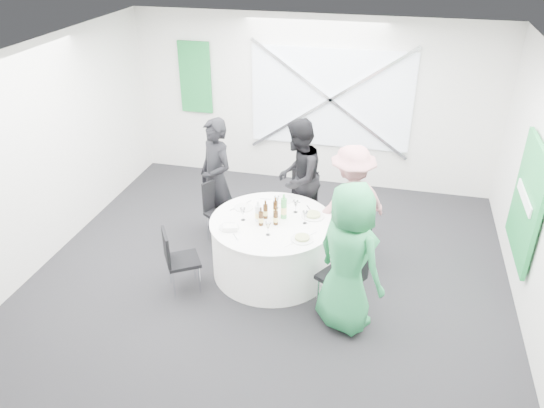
% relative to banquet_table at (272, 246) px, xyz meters
% --- Properties ---
extents(floor, '(6.00, 6.00, 0.00)m').
position_rel_banquet_table_xyz_m(floor, '(0.00, -0.20, -0.38)').
color(floor, black).
rests_on(floor, ground).
extents(ceiling, '(6.00, 6.00, 0.00)m').
position_rel_banquet_table_xyz_m(ceiling, '(0.00, -0.20, 2.42)').
color(ceiling, silver).
rests_on(ceiling, wall_back).
extents(wall_back, '(6.00, 0.00, 6.00)m').
position_rel_banquet_table_xyz_m(wall_back, '(0.00, 2.80, 1.02)').
color(wall_back, silver).
rests_on(wall_back, floor).
extents(wall_front, '(6.00, 0.00, 6.00)m').
position_rel_banquet_table_xyz_m(wall_front, '(0.00, -3.20, 1.02)').
color(wall_front, silver).
rests_on(wall_front, floor).
extents(wall_left, '(0.00, 6.00, 6.00)m').
position_rel_banquet_table_xyz_m(wall_left, '(-3.00, -0.20, 1.02)').
color(wall_left, silver).
rests_on(wall_left, floor).
extents(window_panel, '(2.60, 0.03, 1.60)m').
position_rel_banquet_table_xyz_m(window_panel, '(0.30, 2.76, 1.12)').
color(window_panel, silver).
rests_on(window_panel, wall_back).
extents(window_brace_a, '(2.63, 0.05, 1.84)m').
position_rel_banquet_table_xyz_m(window_brace_a, '(0.30, 2.72, 1.12)').
color(window_brace_a, silver).
rests_on(window_brace_a, window_panel).
extents(window_brace_b, '(2.63, 0.05, 1.84)m').
position_rel_banquet_table_xyz_m(window_brace_b, '(0.30, 2.72, 1.12)').
color(window_brace_b, silver).
rests_on(window_brace_b, window_panel).
extents(green_banner, '(0.55, 0.04, 1.20)m').
position_rel_banquet_table_xyz_m(green_banner, '(-2.00, 2.75, 1.32)').
color(green_banner, '#146729').
rests_on(green_banner, wall_back).
extents(green_sign, '(0.05, 1.20, 1.40)m').
position_rel_banquet_table_xyz_m(green_sign, '(2.94, 0.40, 0.82)').
color(green_sign, '#188539').
rests_on(green_sign, wall_right).
extents(banquet_table, '(1.56, 1.56, 0.76)m').
position_rel_banquet_table_xyz_m(banquet_table, '(0.00, 0.00, 0.00)').
color(banquet_table, white).
rests_on(banquet_table, floor).
extents(chair_back, '(0.47, 0.48, 0.91)m').
position_rel_banquet_table_xyz_m(chair_back, '(0.17, 1.13, 0.15)').
color(chair_back, black).
rests_on(chair_back, floor).
extents(chair_back_left, '(0.56, 0.56, 0.89)m').
position_rel_banquet_table_xyz_m(chair_back_left, '(-0.91, 0.60, 0.14)').
color(chair_back_left, black).
rests_on(chair_back_left, floor).
extents(chair_back_right, '(0.52, 0.51, 0.86)m').
position_rel_banquet_table_xyz_m(chair_back_right, '(1.04, 0.42, 0.12)').
color(chair_back_right, black).
rests_on(chair_back_right, floor).
extents(chair_front_right, '(0.60, 0.60, 0.97)m').
position_rel_banquet_table_xyz_m(chair_front_right, '(1.02, -0.61, 0.19)').
color(chair_front_right, black).
rests_on(chair_front_right, floor).
extents(chair_front_left, '(0.53, 0.53, 0.85)m').
position_rel_banquet_table_xyz_m(chair_front_left, '(-1.03, -0.65, 0.11)').
color(chair_front_left, black).
rests_on(chair_front_left, floor).
extents(person_man_back_left, '(0.75, 0.72, 1.73)m').
position_rel_banquet_table_xyz_m(person_man_back_left, '(-1.00, 0.79, 0.48)').
color(person_man_back_left, black).
rests_on(person_man_back_left, floor).
extents(person_man_back, '(0.54, 0.88, 1.71)m').
position_rel_banquet_table_xyz_m(person_man_back, '(0.11, 1.07, 0.48)').
color(person_man_back, black).
rests_on(person_man_back, floor).
extents(person_woman_pink, '(1.12, 0.98, 1.60)m').
position_rel_banquet_table_xyz_m(person_woman_pink, '(0.91, 0.62, 0.42)').
color(person_woman_pink, tan).
rests_on(person_woman_pink, floor).
extents(person_woman_green, '(1.03, 0.97, 1.76)m').
position_rel_banquet_table_xyz_m(person_woman_green, '(1.03, -0.77, 0.50)').
color(person_woman_green, '#217C44').
rests_on(person_woman_green, floor).
extents(plate_back, '(0.28, 0.28, 0.01)m').
position_rel_banquet_table_xyz_m(plate_back, '(0.02, 0.58, 0.39)').
color(plate_back, silver).
rests_on(plate_back, banquet_table).
extents(plate_back_left, '(0.24, 0.24, 0.01)m').
position_rel_banquet_table_xyz_m(plate_back_left, '(-0.44, 0.23, 0.39)').
color(plate_back_left, silver).
rests_on(plate_back_left, banquet_table).
extents(plate_back_right, '(0.29, 0.29, 0.04)m').
position_rel_banquet_table_xyz_m(plate_back_right, '(0.48, 0.23, 0.40)').
color(plate_back_right, silver).
rests_on(plate_back_right, banquet_table).
extents(plate_front_right, '(0.27, 0.27, 0.04)m').
position_rel_banquet_table_xyz_m(plate_front_right, '(0.45, -0.33, 0.40)').
color(plate_front_right, silver).
rests_on(plate_front_right, banquet_table).
extents(plate_front_left, '(0.24, 0.24, 0.01)m').
position_rel_banquet_table_xyz_m(plate_front_left, '(-0.47, -0.29, 0.39)').
color(plate_front_left, silver).
rests_on(plate_front_left, banquet_table).
extents(napkin, '(0.20, 0.16, 0.05)m').
position_rel_banquet_table_xyz_m(napkin, '(-0.44, -0.33, 0.42)').
color(napkin, white).
rests_on(napkin, plate_front_left).
extents(beer_bottle_a, '(0.06, 0.06, 0.25)m').
position_rel_banquet_table_xyz_m(beer_bottle_a, '(-0.10, 0.05, 0.47)').
color(beer_bottle_a, '#3B200A').
rests_on(beer_bottle_a, banquet_table).
extents(beer_bottle_b, '(0.06, 0.06, 0.28)m').
position_rel_banquet_table_xyz_m(beer_bottle_b, '(0.02, 0.10, 0.49)').
color(beer_bottle_b, '#3B200A').
rests_on(beer_bottle_b, banquet_table).
extents(beer_bottle_c, '(0.06, 0.06, 0.24)m').
position_rel_banquet_table_xyz_m(beer_bottle_c, '(0.07, -0.07, 0.47)').
color(beer_bottle_c, '#3B200A').
rests_on(beer_bottle_c, banquet_table).
extents(beer_bottle_d, '(0.06, 0.06, 0.24)m').
position_rel_banquet_table_xyz_m(beer_bottle_d, '(-0.11, -0.13, 0.47)').
color(beer_bottle_d, '#3B200A').
rests_on(beer_bottle_d, banquet_table).
extents(green_water_bottle, '(0.08, 0.08, 0.33)m').
position_rel_banquet_table_xyz_m(green_water_bottle, '(0.12, 0.11, 0.51)').
color(green_water_bottle, green).
rests_on(green_water_bottle, banquet_table).
extents(clear_water_bottle, '(0.08, 0.08, 0.27)m').
position_rel_banquet_table_xyz_m(clear_water_bottle, '(-0.17, -0.04, 0.48)').
color(clear_water_bottle, silver).
rests_on(clear_water_bottle, banquet_table).
extents(wine_glass_a, '(0.07, 0.07, 0.17)m').
position_rel_banquet_table_xyz_m(wine_glass_a, '(-0.02, 0.34, 0.50)').
color(wine_glass_a, white).
rests_on(wine_glass_a, banquet_table).
extents(wine_glass_b, '(0.07, 0.07, 0.17)m').
position_rel_banquet_table_xyz_m(wine_glass_b, '(-0.36, -0.07, 0.50)').
color(wine_glass_b, white).
rests_on(wine_glass_b, banquet_table).
extents(wine_glass_c, '(0.07, 0.07, 0.17)m').
position_rel_banquet_table_xyz_m(wine_glass_c, '(0.24, 0.28, 0.50)').
color(wine_glass_c, white).
rests_on(wine_glass_c, banquet_table).
extents(wine_glass_d, '(0.07, 0.07, 0.17)m').
position_rel_banquet_table_xyz_m(wine_glass_d, '(0.03, -0.33, 0.50)').
color(wine_glass_d, white).
rests_on(wine_glass_d, banquet_table).
extents(wine_glass_e, '(0.07, 0.07, 0.17)m').
position_rel_banquet_table_xyz_m(wine_glass_e, '(0.41, 0.04, 0.50)').
color(wine_glass_e, white).
rests_on(wine_glass_e, banquet_table).
extents(fork_a, '(0.11, 0.13, 0.01)m').
position_rel_banquet_table_xyz_m(fork_a, '(0.32, -0.48, 0.38)').
color(fork_a, silver).
rests_on(fork_a, banquet_table).
extents(knife_a, '(0.10, 0.13, 0.01)m').
position_rel_banquet_table_xyz_m(knife_a, '(0.54, -0.19, 0.38)').
color(knife_a, silver).
rests_on(knife_a, banquet_table).
extents(fork_b, '(0.08, 0.14, 0.01)m').
position_rel_banquet_table_xyz_m(fork_b, '(-0.43, 0.38, 0.38)').
color(fork_b, silver).
rests_on(fork_b, banquet_table).
extents(knife_b, '(0.10, 0.13, 0.01)m').
position_rel_banquet_table_xyz_m(knife_b, '(-0.55, 0.18, 0.38)').
color(knife_b, silver).
rests_on(knife_b, banquet_table).
extents(fork_c, '(0.12, 0.12, 0.01)m').
position_rel_banquet_table_xyz_m(fork_c, '(-0.51, -0.28, 0.38)').
color(fork_c, silver).
rests_on(fork_c, banquet_table).
extents(knife_c, '(0.10, 0.13, 0.01)m').
position_rel_banquet_table_xyz_m(knife_c, '(-0.33, -0.47, 0.38)').
color(knife_c, silver).
rests_on(knife_c, banquet_table).
extents(fork_d, '(0.15, 0.02, 0.01)m').
position_rel_banquet_table_xyz_m(fork_d, '(0.18, 0.55, 0.38)').
color(fork_d, silver).
rests_on(fork_d, banquet_table).
extents(knife_d, '(0.15, 0.03, 0.01)m').
position_rel_banquet_table_xyz_m(knife_d, '(-0.22, 0.53, 0.38)').
color(knife_d, silver).
rests_on(knife_d, banquet_table).
extents(fork_e, '(0.10, 0.13, 0.01)m').
position_rel_banquet_table_xyz_m(fork_e, '(0.55, 0.19, 0.38)').
color(fork_e, silver).
rests_on(fork_e, banquet_table).
extents(knife_e, '(0.09, 0.14, 0.01)m').
position_rel_banquet_table_xyz_m(knife_e, '(0.39, 0.43, 0.38)').
color(knife_e, silver).
rests_on(knife_e, banquet_table).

